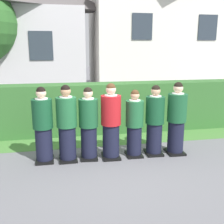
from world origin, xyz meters
The scene contains 12 objects.
ground_plane centered at (0.00, 0.00, 0.00)m, with size 60.00×60.00×0.00m, color slate.
student_front_row_0 centered at (-1.49, 0.05, 0.78)m, with size 0.43×0.47×1.64m.
student_front_row_1 centered at (-0.99, 0.01, 0.80)m, with size 0.44×0.49×1.67m.
student_front_row_2 centered at (-0.52, 0.03, 0.77)m, with size 0.42×0.49×1.61m.
student_in_red_blazer centered at (-0.03, -0.03, 0.81)m, with size 0.44×0.49×1.69m.
student_front_row_4 centered at (0.51, -0.01, 0.73)m, with size 0.40×0.49×1.53m.
student_front_row_5 centered at (0.99, 0.00, 0.77)m, with size 0.42×0.48×1.62m.
student_front_row_6 centered at (1.50, -0.04, 0.80)m, with size 0.44×0.49×1.68m.
hedge centered at (0.00, 1.95, 0.72)m, with size 9.42×0.70×1.43m.
school_building_main centered at (4.02, 8.03, 3.77)m, with size 7.21×4.12×7.35m.
school_building_annex centered at (-3.15, 7.38, 3.03)m, with size 6.66×3.97×5.90m.
lawn_strip centered at (0.00, 1.15, 0.00)m, with size 9.42×0.90×0.01m, color #477A38.
Camera 1 is at (-1.11, -5.75, 2.44)m, focal length 44.06 mm.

